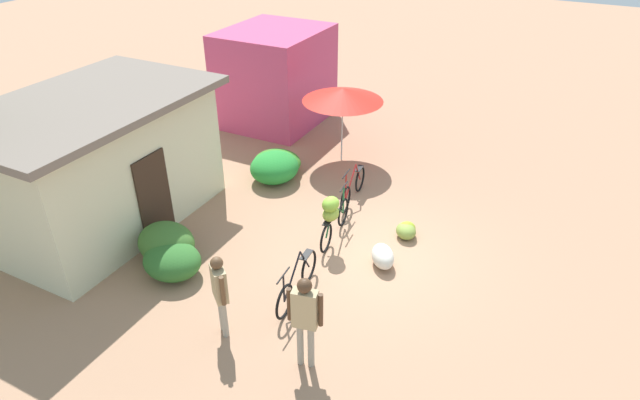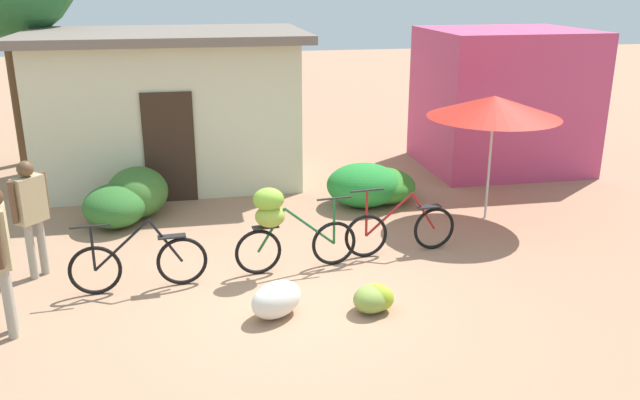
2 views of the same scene
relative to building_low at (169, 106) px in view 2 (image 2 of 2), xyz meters
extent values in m
plane|color=#A57A5D|center=(1.50, -5.70, -1.49)|extent=(60.00, 60.00, 0.00)
cube|color=beige|center=(0.00, 0.00, -0.10)|extent=(4.84, 2.99, 2.77)
cube|color=#72665B|center=(0.00, 0.00, 1.37)|extent=(5.34, 3.49, 0.16)
cube|color=#332319|center=(0.00, -1.51, -0.49)|extent=(0.90, 0.06, 2.00)
cube|color=#C1416D|center=(6.92, -0.34, -0.04)|extent=(3.20, 2.80, 2.90)
cylinder|color=brown|center=(-3.22, 1.77, 0.15)|extent=(0.27, 0.27, 3.28)
ellipsoid|color=#2D6629|center=(-0.90, -2.64, -1.15)|extent=(1.03, 1.20, 0.68)
ellipsoid|color=#3B6B2B|center=(-0.56, -2.21, -1.07)|extent=(1.02, 1.22, 0.84)
ellipsoid|color=#258A33|center=(3.37, -2.41, -1.11)|extent=(1.33, 1.24, 0.76)
ellipsoid|color=#338127|center=(3.77, -2.24, -1.19)|extent=(1.20, 1.29, 0.59)
cylinder|color=beige|center=(5.26, -3.45, -0.48)|extent=(0.04, 0.04, 2.02)
cone|color=red|center=(5.26, -3.45, 0.43)|extent=(2.17, 2.17, 0.35)
torus|color=black|center=(-0.90, -5.21, -1.15)|extent=(0.67, 0.10, 0.67)
torus|color=black|center=(0.19, -5.13, -1.15)|extent=(0.67, 0.10, 0.67)
cylinder|color=black|center=(0.00, -5.14, -0.84)|extent=(0.42, 0.07, 0.64)
cylinder|color=black|center=(-0.55, -5.19, -0.84)|extent=(0.74, 0.09, 0.64)
cylinder|color=black|center=(-0.90, -5.21, -0.55)|extent=(0.50, 0.07, 0.03)
cylinder|color=black|center=(-0.90, -5.21, -0.85)|extent=(0.04, 0.04, 0.60)
cube|color=black|center=(0.08, -5.13, -0.79)|extent=(0.37, 0.17, 0.02)
torus|color=black|center=(2.30, -4.88, -1.16)|extent=(0.65, 0.12, 0.65)
torus|color=black|center=(1.21, -4.99, -1.16)|extent=(0.65, 0.12, 0.65)
cylinder|color=#19592D|center=(1.40, -4.97, -0.87)|extent=(0.41, 0.08, 0.61)
cylinder|color=#19592D|center=(1.95, -4.91, -0.87)|extent=(0.73, 0.11, 0.62)
cylinder|color=black|center=(2.30, -4.88, -0.49)|extent=(0.50, 0.08, 0.03)
cylinder|color=#19592D|center=(2.30, -4.88, -0.83)|extent=(0.04, 0.04, 0.67)
cube|color=black|center=(1.32, -4.98, -0.81)|extent=(0.37, 0.18, 0.02)
ellipsoid|color=olive|center=(1.38, -5.01, -0.65)|extent=(0.44, 0.37, 0.30)
ellipsoid|color=#75A531|center=(1.37, -5.01, -0.40)|extent=(0.45, 0.37, 0.31)
torus|color=black|center=(2.82, -4.70, -1.16)|extent=(0.66, 0.11, 0.66)
torus|color=black|center=(3.90, -4.60, -1.16)|extent=(0.66, 0.11, 0.66)
cylinder|color=maroon|center=(3.71, -4.61, -0.86)|extent=(0.41, 0.07, 0.61)
cylinder|color=maroon|center=(3.17, -4.66, -0.86)|extent=(0.73, 0.10, 0.62)
cylinder|color=black|center=(2.82, -4.70, -0.46)|extent=(0.50, 0.08, 0.03)
cylinder|color=maroon|center=(2.82, -4.70, -0.81)|extent=(0.04, 0.04, 0.70)
cube|color=black|center=(3.79, -4.61, -0.80)|extent=(0.37, 0.17, 0.02)
ellipsoid|color=#8CA624|center=(2.53, -6.32, -1.32)|extent=(0.55, 0.53, 0.34)
ellipsoid|color=olive|center=(2.46, -6.33, -1.32)|extent=(0.66, 0.65, 0.33)
ellipsoid|color=silver|center=(1.30, -6.24, -1.27)|extent=(0.83, 0.77, 0.44)
cylinder|color=gray|center=(-1.80, -4.55, -1.09)|extent=(0.11, 0.11, 0.79)
cylinder|color=gray|center=(-1.69, -4.42, -1.09)|extent=(0.11, 0.11, 0.79)
cube|color=tan|center=(-1.75, -4.49, -0.38)|extent=(0.41, 0.44, 0.63)
cylinder|color=brown|center=(-1.91, -4.68, -0.35)|extent=(0.08, 0.08, 0.57)
cylinder|color=brown|center=(-1.59, -4.29, -0.35)|extent=(0.08, 0.08, 0.57)
sphere|color=brown|center=(-1.75, -4.49, 0.04)|extent=(0.21, 0.21, 0.21)
cylinder|color=gray|center=(-1.75, -6.01, -1.06)|extent=(0.11, 0.11, 0.86)
cylinder|color=gray|center=(-1.71, -6.18, -1.06)|extent=(0.11, 0.11, 0.86)
camera|label=1|loc=(-7.19, -9.16, 5.46)|focal=30.52mm
camera|label=2|loc=(0.45, -13.41, 2.40)|focal=37.31mm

